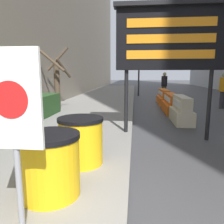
{
  "coord_description": "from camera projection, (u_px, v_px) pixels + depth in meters",
  "views": [
    {
      "loc": [
        0.06,
        -1.71,
        1.67
      ],
      "look_at": [
        -0.82,
        6.66,
        0.2
      ],
      "focal_mm": 35.0,
      "sensor_mm": 36.0,
      "label": 1
    }
  ],
  "objects": [
    {
      "name": "hedge_strip",
      "position": [
        7.0,
        116.0,
        5.96
      ],
      "size": [
        0.9,
        6.12,
        0.76
      ],
      "color": "#284C23",
      "rests_on": "sidewalk_left"
    },
    {
      "name": "jersey_barrier_cream",
      "position": [
        181.0,
        111.0,
        7.54
      ],
      "size": [
        0.59,
        1.61,
        0.92
      ],
      "color": "beige",
      "rests_on": "ground_plane"
    },
    {
      "name": "bare_tree",
      "position": [
        57.0,
        80.0,
        9.4
      ],
      "size": [
        1.23,
        1.25,
        2.73
      ],
      "color": "#4C3D2D",
      "rests_on": "sidewalk_left"
    },
    {
      "name": "warning_sign",
      "position": [
        12.0,
        112.0,
        1.98
      ],
      "size": [
        0.57,
        0.08,
        1.75
      ],
      "color": "gray",
      "rests_on": "sidewalk_left"
    },
    {
      "name": "jersey_barrier_orange_far",
      "position": [
        171.0,
        104.0,
        9.59
      ],
      "size": [
        0.65,
        2.11,
        0.81
      ],
      "color": "orange",
      "rests_on": "ground_plane"
    },
    {
      "name": "barrel_drum_foreground",
      "position": [
        50.0,
        164.0,
        2.72
      ],
      "size": [
        0.77,
        0.77,
        0.8
      ],
      "color": "yellow",
      "rests_on": "sidewalk_left"
    },
    {
      "name": "barrel_drum_middle",
      "position": [
        81.0,
        140.0,
        3.7
      ],
      "size": [
        0.77,
        0.77,
        0.8
      ],
      "color": "yellow",
      "rests_on": "sidewalk_left"
    },
    {
      "name": "traffic_cone_near",
      "position": [
        172.0,
        99.0,
        12.16
      ],
      "size": [
        0.31,
        0.31,
        0.56
      ],
      "color": "black",
      "rests_on": "ground_plane"
    },
    {
      "name": "traffic_light_near_curb",
      "position": [
        139.0,
        59.0,
        16.29
      ],
      "size": [
        0.28,
        0.44,
        3.85
      ],
      "color": "#2D2D30",
      "rests_on": "ground_plane"
    },
    {
      "name": "pedestrian_passerby",
      "position": [
        224.0,
        88.0,
        10.46
      ],
      "size": [
        0.3,
        0.46,
        1.74
      ],
      "rotation": [
        0.0,
        0.0,
        4.72
      ],
      "color": "#333338",
      "rests_on": "ground_plane"
    },
    {
      "name": "pedestrian_worker",
      "position": [
        164.0,
        83.0,
        14.48
      ],
      "size": [
        0.43,
        0.54,
        1.78
      ],
      "rotation": [
        0.0,
        0.0,
        4.33
      ],
      "color": "#514C42",
      "rests_on": "ground_plane"
    },
    {
      "name": "message_board",
      "position": [
        170.0,
        39.0,
        5.29
      ],
      "size": [
        2.72,
        0.36,
        3.33
      ],
      "color": "black",
      "rests_on": "ground_plane"
    },
    {
      "name": "jersey_barrier_orange_near",
      "position": [
        164.0,
        98.0,
        12.18
      ],
      "size": [
        0.6,
        2.19,
        0.83
      ],
      "color": "orange",
      "rests_on": "ground_plane"
    }
  ]
}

